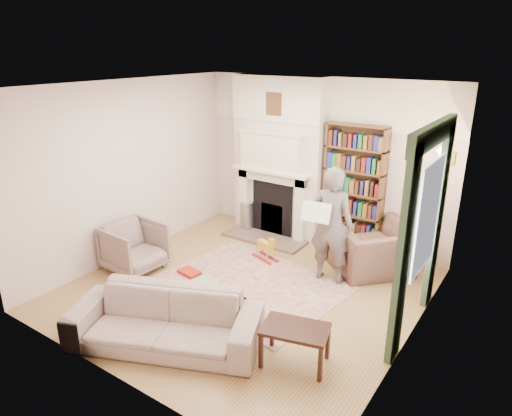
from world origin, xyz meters
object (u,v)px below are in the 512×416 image
Objects in this scene: man_reading at (332,225)px; rocking_horse at (265,248)px; paraffin_heater at (247,216)px; sofa at (165,320)px; armchair_left at (134,247)px; bookcase at (354,182)px; armchair_reading at (374,249)px; coffee_table at (295,345)px.

man_reading is 1.31m from rocking_horse.
sofa is at bearing -69.74° from paraffin_heater.
armchair_left is 2.04m from rocking_horse.
bookcase is at bearing -40.07° from armchair_left.
armchair_reading is (0.64, -0.60, -0.80)m from bookcase.
sofa is 1.50m from coffee_table.
bookcase reaches higher than armchair_reading.
armchair_left reaches higher than sofa.
armchair_left is (-2.42, -2.57, -0.81)m from bookcase.
armchair_reading is 2.53m from coffee_table.
paraffin_heater reaches higher than coffee_table.
rocking_horse is at bearing 72.75° from sofa.
man_reading is at bearing 4.19° from armchair_reading.
coffee_table is (0.71, -3.13, -0.95)m from bookcase.
coffee_table is at bearing -96.92° from armchair_left.
armchair_left is 1.47× the size of paraffin_heater.
man_reading is 2.09m from coffee_table.
paraffin_heater is at bearing 157.25° from rocking_horse.
armchair_reading reaches higher than coffee_table.
bookcase is 2.14m from paraffin_heater.
bookcase is 1.19m from armchair_reading.
man_reading is (0.87, 2.46, 0.54)m from sofa.
man_reading is (0.19, -1.20, -0.31)m from bookcase.
armchair_left is 0.47× the size of man_reading.
coffee_table is at bearing -46.90° from paraffin_heater.
paraffin_heater is (-1.24, 3.35, -0.04)m from sofa.
armchair_reading is at bearing -132.81° from man_reading.
coffee_table is 1.27× the size of paraffin_heater.
bookcase reaches higher than sofa.
man_reading is at bearing -80.91° from bookcase.
coffee_table is 1.50× the size of rocking_horse.
man_reading reaches higher than sofa.
armchair_left is 2.31m from paraffin_heater.
rocking_horse is at bearing 115.75° from coffee_table.
rocking_horse is (1.47, 1.40, -0.16)m from armchair_left.
coffee_table is at bearing -31.28° from rocking_horse.
man_reading is 2.46× the size of coffee_table.
armchair_reading reaches higher than paraffin_heater.
armchair_reading is 1.70m from rocking_horse.
coffee_table is (0.52, -1.92, -0.64)m from man_reading.
rocking_horse is (-1.14, 0.03, -0.65)m from man_reading.
armchair_reading is at bearing -43.19° from bookcase.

